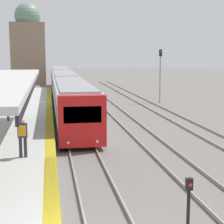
# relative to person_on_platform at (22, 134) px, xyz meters

# --- Properties ---
(person_on_platform) EXTENTS (0.40, 0.40, 1.66)m
(person_on_platform) POSITION_rel_person_on_platform_xyz_m (0.00, 0.00, 0.00)
(person_on_platform) COLOR #2D2D33
(person_on_platform) RESTS_ON station_platform
(train_near) EXTENTS (2.58, 44.29, 3.16)m
(train_near) POSITION_rel_person_on_platform_xyz_m (2.84, 25.81, -0.13)
(train_near) COLOR red
(train_near) RESTS_ON ground_plane
(signal_post_near) EXTENTS (0.20, 0.22, 1.66)m
(signal_post_near) POSITION_rel_person_on_platform_xyz_m (5.06, -5.82, -0.84)
(signal_post_near) COLOR black
(signal_post_near) RESTS_ON ground_plane
(signal_mast_far) EXTENTS (0.28, 0.29, 5.63)m
(signal_mast_far) POSITION_rel_person_on_platform_xyz_m (12.74, 22.47, 1.61)
(signal_mast_far) COLOR gray
(signal_mast_far) RESTS_ON ground_plane
(distant_domed_building) EXTENTS (5.65, 5.65, 13.64)m
(distant_domed_building) POSITION_rel_person_on_platform_xyz_m (-2.11, 50.45, 4.52)
(distant_domed_building) COLOR #89705B
(distant_domed_building) RESTS_ON ground_plane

